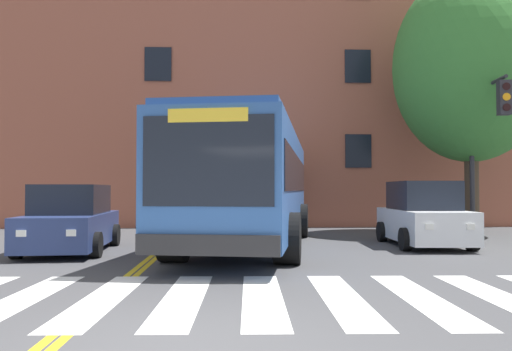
% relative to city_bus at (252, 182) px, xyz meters
% --- Properties ---
extents(ground_plane, '(120.00, 120.00, 0.00)m').
position_rel_city_bus_xyz_m(ground_plane, '(-1.01, -9.09, -1.79)').
color(ground_plane, '#424244').
extents(crosswalk, '(15.63, 4.08, 0.01)m').
position_rel_city_bus_xyz_m(crosswalk, '(-0.66, -6.83, -1.78)').
color(crosswalk, white).
rests_on(crosswalk, ground).
extents(lane_line_yellow_inner, '(0.12, 36.00, 0.01)m').
position_rel_city_bus_xyz_m(lane_line_yellow_inner, '(-2.46, 7.17, -1.78)').
color(lane_line_yellow_inner, gold).
rests_on(lane_line_yellow_inner, ground).
extents(lane_line_yellow_outer, '(0.12, 36.00, 0.01)m').
position_rel_city_bus_xyz_m(lane_line_yellow_outer, '(-2.30, 7.17, -1.78)').
color(lane_line_yellow_outer, gold).
rests_on(lane_line_yellow_outer, ground).
extents(city_bus, '(4.45, 11.59, 3.23)m').
position_rel_city_bus_xyz_m(city_bus, '(0.00, 0.00, 0.00)').
color(city_bus, '#2D5699').
rests_on(city_bus, ground).
extents(car_navy_near_lane, '(2.17, 4.18, 1.70)m').
position_rel_city_bus_xyz_m(car_navy_near_lane, '(-4.64, -1.21, -1.00)').
color(car_navy_near_lane, navy).
rests_on(car_navy_near_lane, ground).
extents(car_white_far_lane, '(2.06, 3.85, 1.81)m').
position_rel_city_bus_xyz_m(car_white_far_lane, '(4.79, -0.34, -0.96)').
color(car_white_far_lane, white).
rests_on(car_white_far_lane, ground).
extents(car_tan_behind_bus, '(2.36, 4.90, 1.79)m').
position_rel_city_bus_xyz_m(car_tan_behind_bus, '(0.18, 10.25, -0.97)').
color(car_tan_behind_bus, tan).
rests_on(car_tan_behind_bus, ground).
extents(traffic_light_near_corner, '(0.51, 2.76, 5.42)m').
position_rel_city_bus_xyz_m(traffic_light_near_corner, '(7.44, 1.31, 1.73)').
color(traffic_light_near_corner, '#28282D').
rests_on(traffic_light_near_corner, ground).
extents(street_tree_curbside_large, '(7.37, 7.40, 9.43)m').
position_rel_city_bus_xyz_m(street_tree_curbside_large, '(7.84, 3.03, 4.18)').
color(street_tree_curbside_large, '#4C3D2D').
rests_on(street_tree_curbside_large, ground).
extents(building_facade, '(31.28, 7.95, 12.75)m').
position_rel_city_bus_xyz_m(building_facade, '(0.52, 10.41, 4.60)').
color(building_facade, '#9E5642').
rests_on(building_facade, ground).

